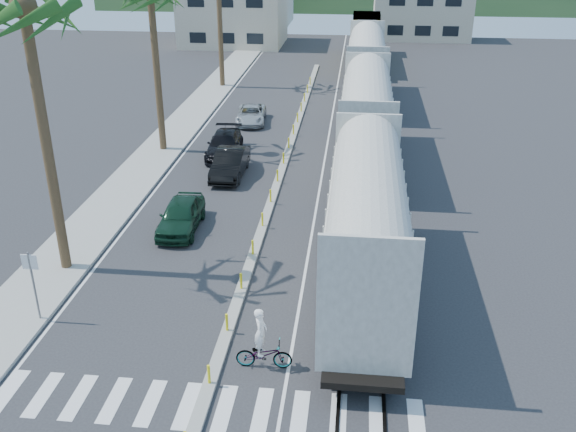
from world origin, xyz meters
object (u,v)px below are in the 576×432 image
object	(u,v)px
street_sign	(32,277)
car_second	(230,163)
cyclist	(263,349)
car_lead	(181,215)

from	to	relation	value
street_sign	car_second	distance (m)	16.54
cyclist	car_lead	bearing A→B (deg)	26.43
car_lead	street_sign	bearing A→B (deg)	-113.21
car_lead	car_second	bearing A→B (deg)	80.58
car_second	car_lead	bearing A→B (deg)	-97.63
car_second	street_sign	bearing A→B (deg)	-105.16
street_sign	car_second	world-z (taller)	street_sign
cyclist	car_second	bearing A→B (deg)	12.27
car_second	cyclist	distance (m)	18.29
car_second	cyclist	bearing A→B (deg)	-75.40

